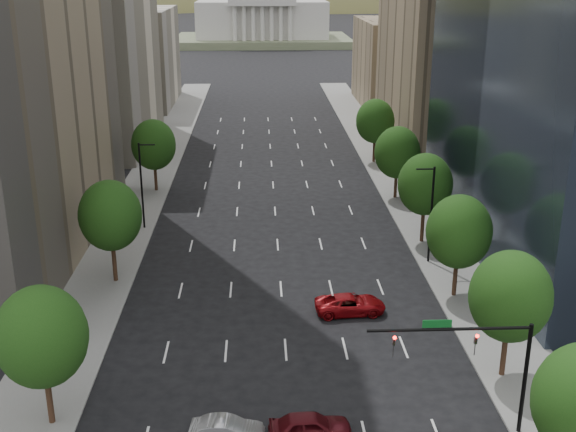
{
  "coord_description": "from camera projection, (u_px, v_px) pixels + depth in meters",
  "views": [
    {
      "loc": [
        -1.67,
        -3.91,
        25.31
      ],
      "look_at": [
        0.4,
        45.48,
        8.0
      ],
      "focal_mm": 44.43,
      "sensor_mm": 36.0,
      "label": 1
    }
  ],
  "objects": [
    {
      "name": "sidewalk_left",
      "position": [
        116.0,
        246.0,
        68.06
      ],
      "size": [
        6.0,
        200.0,
        0.15
      ],
      "primitive_type": "cube",
      "color": "slate",
      "rests_on": "ground"
    },
    {
      "name": "sidewalk_right",
      "position": [
        437.0,
        241.0,
        69.29
      ],
      "size": [
        6.0,
        200.0,
        0.15
      ],
      "primitive_type": "cube",
      "color": "slate",
      "rests_on": "ground"
    },
    {
      "name": "midrise_cream_left",
      "position": [
        95.0,
        25.0,
        102.48
      ],
      "size": [
        14.0,
        30.0,
        35.0
      ],
      "primitive_type": "cube",
      "color": "beige",
      "rests_on": "ground"
    },
    {
      "name": "filler_left",
      "position": [
        136.0,
        57.0,
        136.41
      ],
      "size": [
        14.0,
        26.0,
        18.0
      ],
      "primitive_type": "cube",
      "color": "beige",
      "rests_on": "ground"
    },
    {
      "name": "parking_tan_right",
      "position": [
        443.0,
        43.0,
        102.45
      ],
      "size": [
        14.0,
        30.0,
        30.0
      ],
      "primitive_type": "cube",
      "color": "#8C7759",
      "rests_on": "ground"
    },
    {
      "name": "filler_right",
      "position": [
        397.0,
        63.0,
        135.88
      ],
      "size": [
        14.0,
        26.0,
        16.0
      ],
      "primitive_type": "cube",
      "color": "#8C7759",
      "rests_on": "ground"
    },
    {
      "name": "tree_right_1",
      "position": [
        510.0,
        297.0,
        44.72
      ],
      "size": [
        5.2,
        5.2,
        8.75
      ],
      "color": "#382316",
      "rests_on": "ground"
    },
    {
      "name": "tree_right_2",
      "position": [
        459.0,
        232.0,
        56.08
      ],
      "size": [
        5.2,
        5.2,
        8.61
      ],
      "color": "#382316",
      "rests_on": "ground"
    },
    {
      "name": "tree_right_3",
      "position": [
        425.0,
        184.0,
        67.3
      ],
      "size": [
        5.2,
        5.2,
        8.89
      ],
      "color": "#382316",
      "rests_on": "ground"
    },
    {
      "name": "tree_right_4",
      "position": [
        397.0,
        153.0,
        80.65
      ],
      "size": [
        5.2,
        5.2,
        8.46
      ],
      "color": "#382316",
      "rests_on": "ground"
    },
    {
      "name": "tree_right_5",
      "position": [
        375.0,
        121.0,
        95.64
      ],
      "size": [
        5.2,
        5.2,
        8.75
      ],
      "color": "#382316",
      "rests_on": "ground"
    },
    {
      "name": "tree_left_0",
      "position": [
        41.0,
        337.0,
        39.84
      ],
      "size": [
        5.2,
        5.2,
        8.75
      ],
      "color": "#382316",
      "rests_on": "ground"
    },
    {
      "name": "tree_left_1",
      "position": [
        110.0,
        216.0,
        58.63
      ],
      "size": [
        5.2,
        5.2,
        8.97
      ],
      "color": "#382316",
      "rests_on": "ground"
    },
    {
      "name": "tree_left_2",
      "position": [
        154.0,
        145.0,
        83.24
      ],
      "size": [
        5.2,
        5.2,
        8.68
      ],
      "color": "#382316",
      "rests_on": "ground"
    },
    {
      "name": "streetlight_rn",
      "position": [
        431.0,
        212.0,
        62.91
      ],
      "size": [
        1.7,
        0.2,
        9.0
      ],
      "color": "black",
      "rests_on": "ground"
    },
    {
      "name": "streetlight_ln",
      "position": [
        142.0,
        183.0,
        71.28
      ],
      "size": [
        1.7,
        0.2,
        9.0
      ],
      "color": "black",
      "rests_on": "ground"
    },
    {
      "name": "traffic_signal",
      "position": [
        484.0,
        355.0,
        39.11
      ],
      "size": [
        9.12,
        0.4,
        7.38
      ],
      "color": "black",
      "rests_on": "ground"
    },
    {
      "name": "capitol",
      "position": [
        262.0,
        19.0,
        244.76
      ],
      "size": [
        60.0,
        40.0,
        35.2
      ],
      "color": "#596647",
      "rests_on": "ground"
    },
    {
      "name": "foothills",
      "position": [
        301.0,
        48.0,
        591.21
      ],
      "size": [
        720.0,
        413.0,
        263.0
      ],
      "color": "olive",
      "rests_on": "ground"
    },
    {
      "name": "car_maroon",
      "position": [
        310.0,
        427.0,
        40.17
      ],
      "size": [
        4.83,
        2.24,
        1.6
      ],
      "primitive_type": "imported",
      "rotation": [
        0.0,
        0.0,
        1.65
      ],
      "color": "#450B11",
      "rests_on": "ground"
    },
    {
      "name": "car_silver",
      "position": [
        227.0,
        430.0,
        40.02
      ],
      "size": [
        4.31,
        1.8,
        1.39
      ],
      "primitive_type": "imported",
      "rotation": [
        0.0,
        0.0,
        1.49
      ],
      "color": "#A9AAAF",
      "rests_on": "ground"
    },
    {
      "name": "car_red_far",
      "position": [
        350.0,
        304.0,
        54.86
      ],
      "size": [
        5.6,
        2.9,
        1.51
      ],
      "primitive_type": "imported",
      "rotation": [
        0.0,
        0.0,
        1.64
      ],
      "color": "maroon",
      "rests_on": "ground"
    }
  ]
}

